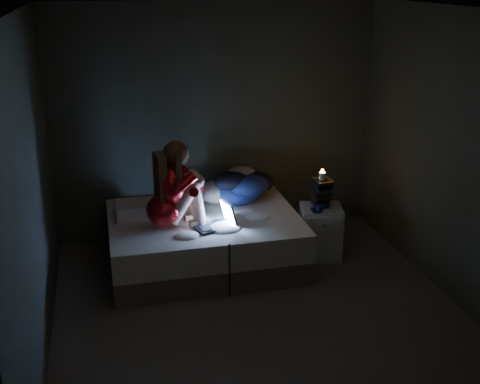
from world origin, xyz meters
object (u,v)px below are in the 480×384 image
object	(u,v)px
bed	(204,240)
candle	(322,177)
phone	(318,211)
laptop	(214,215)
woman	(163,186)
nightstand	(320,232)

from	to	relation	value
bed	candle	xyz separation A→B (m)	(1.24, -0.06, 0.61)
bed	phone	size ratio (longest dim) A/B	13.68
bed	laptop	bearing A→B (deg)	-81.38
woman	phone	distance (m)	1.61
bed	nightstand	size ratio (longest dim) A/B	3.41
woman	laptop	xyz separation A→B (m)	(0.46, -0.11, -0.30)
phone	woman	bearing A→B (deg)	172.61
laptop	phone	distance (m)	1.11
woman	nightstand	distance (m)	1.78
bed	woman	distance (m)	0.83
laptop	woman	bearing A→B (deg)	150.80
bed	laptop	world-z (taller)	laptop
woman	nightstand	xyz separation A→B (m)	(1.65, 0.06, -0.68)
bed	phone	world-z (taller)	phone
candle	woman	bearing A→B (deg)	-175.62
bed	candle	distance (m)	1.38
phone	nightstand	bearing A→B (deg)	45.57
laptop	nightstand	xyz separation A→B (m)	(1.18, 0.18, -0.38)
laptop	candle	world-z (taller)	candle
candle	bed	bearing A→B (deg)	177.41
nightstand	candle	xyz separation A→B (m)	(0.01, 0.07, 0.59)
woman	candle	world-z (taller)	woman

